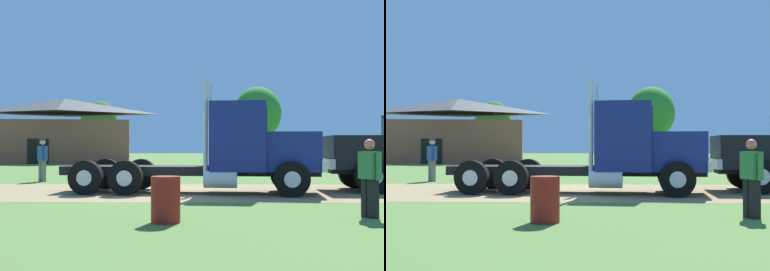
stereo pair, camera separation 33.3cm
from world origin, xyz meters
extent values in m
plane|color=#557835|center=(0.00, 0.00, 0.00)|extent=(200.00, 200.00, 0.00)
cube|color=#947D54|center=(0.00, 0.00, 0.00)|extent=(120.00, 6.54, 0.01)
cube|color=black|center=(1.18, -0.34, 0.72)|extent=(8.24, 2.22, 0.28)
cube|color=navy|center=(4.41, -0.63, 1.33)|extent=(1.82, 2.10, 1.22)
cube|color=silver|center=(5.28, -0.71, 0.90)|extent=(0.35, 2.15, 0.32)
cube|color=navy|center=(2.74, -0.48, 1.79)|extent=(1.90, 2.38, 2.15)
cube|color=#2D3D4C|center=(3.61, -0.56, 2.22)|extent=(0.21, 1.86, 0.95)
cylinder|color=silver|center=(1.85, 0.49, 2.14)|extent=(0.14, 0.14, 2.85)
cylinder|color=silver|center=(1.69, -1.27, 2.14)|extent=(0.14, 0.14, 2.85)
cylinder|color=silver|center=(2.14, -1.41, 0.50)|extent=(1.04, 0.61, 0.52)
cylinder|color=black|center=(4.43, 0.48, 0.53)|extent=(1.08, 0.39, 1.06)
cylinder|color=silver|center=(4.44, 0.64, 0.53)|extent=(0.48, 0.08, 0.48)
cylinder|color=black|center=(4.23, -1.73, 0.53)|extent=(1.08, 0.39, 1.06)
cylinder|color=silver|center=(4.21, -1.89, 0.53)|extent=(0.48, 0.08, 0.48)
cylinder|color=black|center=(-1.78, 1.05, 0.53)|extent=(1.08, 0.39, 1.06)
cylinder|color=silver|center=(-1.77, 1.21, 0.53)|extent=(0.48, 0.08, 0.48)
cylinder|color=black|center=(-1.98, -1.17, 0.53)|extent=(1.08, 0.39, 1.06)
cylinder|color=silver|center=(-2.00, -1.33, 0.53)|extent=(0.48, 0.08, 0.48)
cylinder|color=black|center=(-0.54, 0.93, 0.53)|extent=(1.08, 0.39, 1.06)
cylinder|color=silver|center=(-0.52, 1.09, 0.53)|extent=(0.48, 0.08, 0.48)
cylinder|color=black|center=(-0.74, -1.28, 0.53)|extent=(1.08, 0.39, 1.06)
cylinder|color=silver|center=(-0.75, -1.44, 0.53)|extent=(0.48, 0.08, 0.48)
cube|color=black|center=(6.88, 0.44, 1.30)|extent=(2.23, 2.20, 1.10)
cube|color=silver|center=(5.77, 0.51, 0.93)|extent=(0.28, 2.29, 0.32)
cylinder|color=black|center=(6.92, -0.75, 0.56)|extent=(1.13, 0.36, 1.11)
cylinder|color=silver|center=(6.91, -0.91, 0.56)|extent=(0.50, 0.07, 0.50)
cylinder|color=black|center=(7.05, 1.63, 0.56)|extent=(1.13, 0.36, 1.11)
cylinder|color=silver|center=(7.06, 1.79, 0.56)|extent=(0.50, 0.07, 0.50)
cube|color=#33723F|center=(5.11, -5.92, 1.09)|extent=(0.39, 0.50, 0.57)
sphere|color=#D36655|center=(5.11, -5.92, 1.53)|extent=(0.22, 0.22, 0.22)
cube|color=black|center=(5.14, -6.01, 0.40)|extent=(0.22, 0.21, 0.81)
cube|color=black|center=(5.08, -5.83, 0.40)|extent=(0.22, 0.21, 0.81)
cylinder|color=#33723F|center=(5.20, -6.18, 1.06)|extent=(0.10, 0.10, 0.54)
cylinder|color=#33723F|center=(5.02, -5.67, 1.06)|extent=(0.10, 0.10, 0.54)
cube|color=#264C8C|center=(-5.21, 4.64, 1.21)|extent=(0.51, 0.53, 0.63)
sphere|color=tan|center=(-5.21, 4.64, 1.68)|extent=(0.24, 0.24, 0.24)
cylinder|color=#1E478C|center=(-5.21, 4.64, 1.79)|extent=(0.25, 0.25, 0.06)
cube|color=slate|center=(-5.28, 4.72, 0.45)|extent=(0.24, 0.24, 0.89)
cube|color=slate|center=(-5.14, 4.57, 0.45)|extent=(0.24, 0.24, 0.89)
cylinder|color=#264C8C|center=(-5.40, 4.86, 1.18)|extent=(0.10, 0.10, 0.60)
cylinder|color=#264C8C|center=(-5.02, 4.43, 1.18)|extent=(0.10, 0.10, 0.60)
cylinder|color=maroon|center=(0.90, -6.73, 0.45)|extent=(0.58, 0.58, 0.90)
cube|color=brown|center=(-11.41, 30.17, 1.95)|extent=(12.87, 8.37, 3.90)
pyramid|color=#3F3F3F|center=(-11.41, 30.17, 5.31)|extent=(13.52, 8.79, 1.41)
cube|color=black|center=(-12.72, 26.55, 1.10)|extent=(1.79, 0.31, 2.20)
cylinder|color=#513823|center=(-10.60, 41.83, 1.38)|extent=(0.44, 0.44, 2.76)
ellipsoid|color=#33691F|center=(-10.60, 41.83, 4.48)|extent=(4.30, 4.30, 4.73)
cylinder|color=#513823|center=(7.34, 36.22, 1.54)|extent=(0.44, 0.44, 3.09)
ellipsoid|color=#2E7E2D|center=(7.34, 36.22, 5.07)|extent=(4.96, 4.96, 5.46)
camera|label=1|loc=(1.64, -16.46, 1.47)|focal=46.82mm
camera|label=2|loc=(1.97, -16.45, 1.47)|focal=46.82mm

